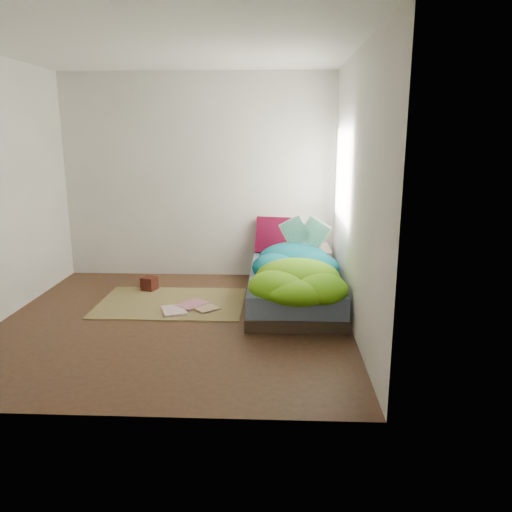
# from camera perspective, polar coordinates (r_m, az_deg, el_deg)

# --- Properties ---
(ground) EXTENTS (3.50, 3.50, 0.00)m
(ground) POSITION_cam_1_polar(r_m,az_deg,el_deg) (5.13, -9.25, -7.37)
(ground) COLOR #3C2717
(ground) RESTS_ON ground
(room_walls) EXTENTS (3.54, 3.54, 2.62)m
(room_walls) POSITION_cam_1_polar(r_m,az_deg,el_deg) (4.81, -9.83, 11.07)
(room_walls) COLOR beige
(room_walls) RESTS_ON ground
(bed) EXTENTS (1.00, 2.00, 0.34)m
(bed) POSITION_cam_1_polar(r_m,az_deg,el_deg) (5.66, 4.38, -3.43)
(bed) COLOR #32291B
(bed) RESTS_ON ground
(duvet) EXTENTS (0.96, 1.84, 0.34)m
(duvet) POSITION_cam_1_polar(r_m,az_deg,el_deg) (5.36, 4.52, -0.62)
(duvet) COLOR #076974
(duvet) RESTS_ON bed
(rug) EXTENTS (1.60, 1.10, 0.01)m
(rug) POSITION_cam_1_polar(r_m,az_deg,el_deg) (5.67, -9.63, -5.28)
(rug) COLOR brown
(rug) RESTS_ON ground
(pillow_floral) EXTENTS (0.56, 0.37, 0.12)m
(pillow_floral) POSITION_cam_1_polar(r_m,az_deg,el_deg) (6.30, 6.01, 0.47)
(pillow_floral) COLOR beige
(pillow_floral) RESTS_ON bed
(pillow_magenta) EXTENTS (0.48, 0.23, 0.46)m
(pillow_magenta) POSITION_cam_1_polar(r_m,az_deg,el_deg) (6.44, 2.09, 2.38)
(pillow_magenta) COLOR #4C0518
(pillow_magenta) RESTS_ON bed
(open_book) EXTENTS (0.49, 0.24, 0.30)m
(open_book) POSITION_cam_1_polar(r_m,az_deg,el_deg) (5.81, 5.57, 3.68)
(open_book) COLOR #2A8132
(open_book) RESTS_ON duvet
(wooden_box) EXTENTS (0.20, 0.20, 0.16)m
(wooden_box) POSITION_cam_1_polar(r_m,az_deg,el_deg) (6.14, -12.09, -3.08)
(wooden_box) COLOR #3D0D0D
(wooden_box) RESTS_ON rug
(floor_book_a) EXTENTS (0.34, 0.39, 0.02)m
(floor_book_a) POSITION_cam_1_polar(r_m,az_deg,el_deg) (5.35, -10.63, -6.28)
(floor_book_a) COLOR white
(floor_book_a) RESTS_ON rug
(floor_book_b) EXTENTS (0.39, 0.40, 0.03)m
(floor_book_b) POSITION_cam_1_polar(r_m,az_deg,el_deg) (5.59, -8.07, -5.27)
(floor_book_b) COLOR #CF7796
(floor_book_b) RESTS_ON rug
(floor_book_c) EXTENTS (0.37, 0.38, 0.02)m
(floor_book_c) POSITION_cam_1_polar(r_m,az_deg,el_deg) (5.36, -6.99, -6.12)
(floor_book_c) COLOR tan
(floor_book_c) RESTS_ON rug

